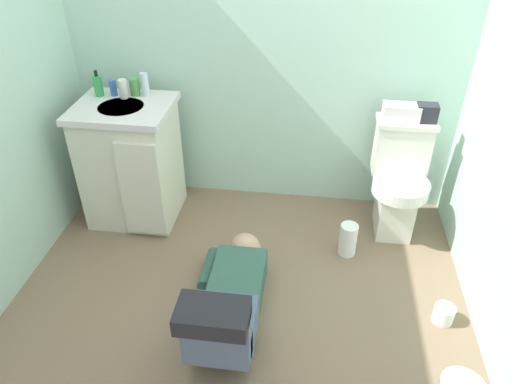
% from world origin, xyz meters
% --- Properties ---
extents(ground_plane, '(3.05, 2.96, 0.04)m').
position_xyz_m(ground_plane, '(0.00, 0.00, -0.02)').
color(ground_plane, '#7D644D').
extents(wall_back, '(2.71, 0.08, 2.40)m').
position_xyz_m(wall_back, '(0.00, 1.02, 1.20)').
color(wall_back, '#AED2BF').
rests_on(wall_back, ground_plane).
extents(toilet, '(0.36, 0.46, 0.75)m').
position_xyz_m(toilet, '(0.91, 0.69, 0.37)').
color(toilet, silver).
rests_on(toilet, ground_plane).
extents(vanity_cabinet, '(0.60, 0.53, 0.82)m').
position_xyz_m(vanity_cabinet, '(-0.83, 0.61, 0.42)').
color(vanity_cabinet, beige).
rests_on(vanity_cabinet, ground_plane).
extents(faucet, '(0.02, 0.02, 0.10)m').
position_xyz_m(faucet, '(-0.83, 0.76, 0.87)').
color(faucet, silver).
rests_on(faucet, vanity_cabinet).
extents(person_plumber, '(0.39, 1.06, 0.52)m').
position_xyz_m(person_plumber, '(-0.02, -0.29, 0.18)').
color(person_plumber, '#33594C').
rests_on(person_plumber, ground_plane).
extents(tissue_box, '(0.22, 0.11, 0.10)m').
position_xyz_m(tissue_box, '(0.87, 0.79, 0.80)').
color(tissue_box, silver).
rests_on(tissue_box, toilet).
extents(toiletry_bag, '(0.12, 0.09, 0.11)m').
position_xyz_m(toiletry_bag, '(1.02, 0.79, 0.81)').
color(toiletry_bag, '#26262D').
rests_on(toiletry_bag, toilet).
extents(soap_dispenser, '(0.06, 0.06, 0.17)m').
position_xyz_m(soap_dispenser, '(-1.02, 0.74, 0.89)').
color(soap_dispenser, green).
rests_on(soap_dispenser, vanity_cabinet).
extents(bottle_blue, '(0.04, 0.04, 0.10)m').
position_xyz_m(bottle_blue, '(-0.93, 0.76, 0.87)').
color(bottle_blue, '#3B68BE').
rests_on(bottle_blue, vanity_cabinet).
extents(bottle_white, '(0.05, 0.05, 0.12)m').
position_xyz_m(bottle_white, '(-0.86, 0.72, 0.88)').
color(bottle_white, white).
rests_on(bottle_white, vanity_cabinet).
extents(bottle_green, '(0.06, 0.06, 0.11)m').
position_xyz_m(bottle_green, '(-0.80, 0.77, 0.88)').
color(bottle_green, '#50A14B').
rests_on(bottle_green, vanity_cabinet).
extents(bottle_clear, '(0.05, 0.05, 0.15)m').
position_xyz_m(bottle_clear, '(-0.73, 0.77, 0.89)').
color(bottle_clear, silver).
rests_on(bottle_clear, vanity_cabinet).
extents(paper_towel_roll, '(0.11, 0.11, 0.22)m').
position_xyz_m(paper_towel_roll, '(0.61, 0.38, 0.11)').
color(paper_towel_roll, white).
rests_on(paper_towel_roll, ground_plane).
extents(toilet_paper_roll, '(0.11, 0.11, 0.10)m').
position_xyz_m(toilet_paper_roll, '(1.11, -0.11, 0.05)').
color(toilet_paper_roll, white).
rests_on(toilet_paper_roll, ground_plane).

